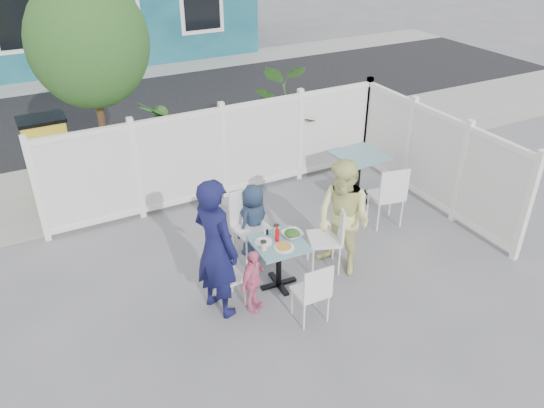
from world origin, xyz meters
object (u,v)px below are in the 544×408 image
toddler (253,281)px  woman (343,218)px  main_table (279,252)px  chair_near (314,290)px  chair_back (249,220)px  utility_cabinet (49,156)px  chair_left (222,274)px  man (216,248)px  chair_right (331,233)px  boy (254,221)px  spare_table (359,164)px

toddler → woman: bearing=-27.4°
main_table → chair_near: bearing=-87.7°
chair_back → chair_near: chair_back is taller
utility_cabinet → chair_left: 4.42m
chair_back → toddler: bearing=62.1°
utility_cabinet → chair_left: bearing=-72.6°
chair_back → man: 1.22m
main_table → chair_back: chair_back is taller
chair_right → man: bearing=114.1°
chair_right → boy: boy is taller
chair_back → chair_right: bearing=133.3°
main_table → chair_left: bearing=-178.4°
main_table → boy: size_ratio=0.62×
chair_right → chair_back: chair_back is taller
chair_right → toddler: 1.34m
chair_right → boy: 1.09m
utility_cabinet → spare_table: utility_cabinet is taller
chair_left → man: (-0.06, -0.03, 0.42)m
main_table → toddler: toddler is taller
chair_right → man: 1.71m
chair_left → chair_back: (0.76, 0.82, 0.10)m
utility_cabinet → toddler: bearing=-70.0°
spare_table → man: bearing=-154.1°
chair_right → chair_near: chair_right is taller
utility_cabinet → chair_back: bearing=-58.5°
main_table → spare_table: (2.32, 1.50, 0.10)m
spare_table → toddler: size_ratio=0.95×
chair_left → chair_near: (0.84, -0.78, -0.00)m
toddler → man: bearing=116.5°
spare_table → woman: (-1.40, -1.57, 0.19)m
chair_left → chair_back: chair_back is taller
boy → utility_cabinet: bearing=-79.9°
spare_table → boy: size_ratio=0.74×
main_table → spare_table: spare_table is taller
chair_near → chair_left: bearing=138.7°
man → woman: size_ratio=1.12×
chair_near → man: (-0.90, 0.75, 0.42)m
utility_cabinet → main_table: bearing=-63.2°
chair_right → woman: size_ratio=0.60×
chair_right → main_table: bearing=113.2°
utility_cabinet → spare_table: (4.52, -2.67, -0.02)m
chair_right → woman: (0.12, -0.10, 0.24)m
chair_near → toddler: 0.76m
chair_left → chair_near: 1.14m
chair_left → toddler: size_ratio=0.98×
boy → toddler: (-0.54, -1.07, -0.12)m
woman → main_table: bearing=-112.1°
chair_back → boy: size_ratio=0.93×
main_table → toddler: size_ratio=0.79×
chair_left → boy: bearing=128.2°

